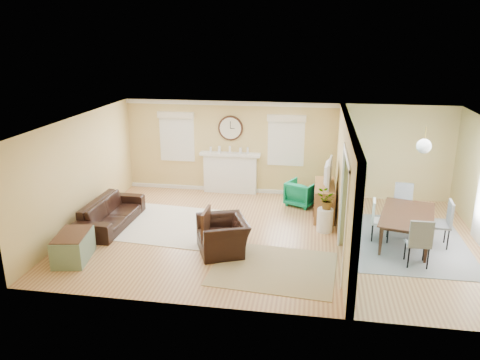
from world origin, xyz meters
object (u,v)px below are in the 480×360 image
(eames_chair, at_px, (223,236))
(credenza, at_px, (324,200))
(sofa, at_px, (111,213))
(dining_table, at_px, (408,229))
(green_chair, at_px, (301,193))

(eames_chair, height_order, credenza, credenza)
(sofa, distance_m, credenza, 5.19)
(sofa, relative_size, dining_table, 1.15)
(eames_chair, bearing_deg, sofa, -130.87)
(sofa, relative_size, green_chair, 3.04)
(green_chair, distance_m, credenza, 0.86)
(sofa, bearing_deg, dining_table, -88.30)
(eames_chair, xyz_separation_m, credenza, (2.09, 2.43, 0.04))
(credenza, bearing_deg, sofa, -163.28)
(eames_chair, relative_size, credenza, 0.76)
(green_chair, bearing_deg, eames_chair, 88.79)
(green_chair, relative_size, credenza, 0.50)
(green_chair, height_order, dining_table, dining_table)
(sofa, distance_m, dining_table, 6.75)
(credenza, bearing_deg, eames_chair, -130.72)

